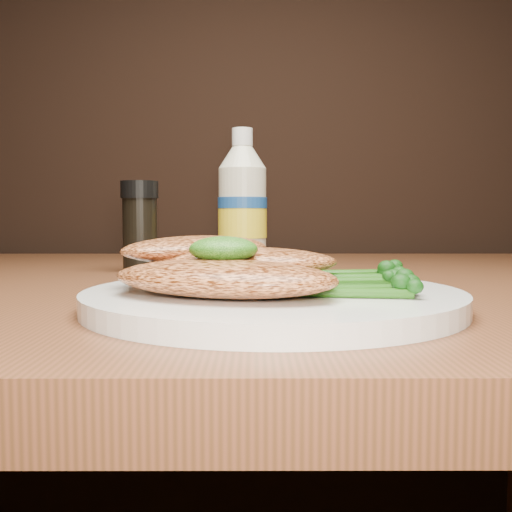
{
  "coord_description": "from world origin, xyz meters",
  "views": [
    {
      "loc": [
        0.08,
        0.4,
        0.82
      ],
      "look_at": [
        0.08,
        0.83,
        0.79
      ],
      "focal_mm": 41.66,
      "sensor_mm": 36.0,
      "label": 1
    }
  ],
  "objects": [
    {
      "name": "plate",
      "position": [
        0.09,
        0.84,
        0.76
      ],
      "size": [
        0.28,
        0.28,
        0.01
      ],
      "primitive_type": "cylinder",
      "color": "white",
      "rests_on": "dining_table"
    },
    {
      "name": "chicken_front",
      "position": [
        0.06,
        0.8,
        0.78
      ],
      "size": [
        0.18,
        0.13,
        0.03
      ],
      "primitive_type": "ellipsoid",
      "rotation": [
        0.0,
        0.0,
        -0.35
      ],
      "color": "#D77944",
      "rests_on": "plate"
    },
    {
      "name": "chicken_mid",
      "position": [
        0.07,
        0.85,
        0.78
      ],
      "size": [
        0.15,
        0.09,
        0.02
      ],
      "primitive_type": "ellipsoid",
      "rotation": [
        0.0,
        0.0,
        -0.12
      ],
      "color": "#D77944",
      "rests_on": "plate"
    },
    {
      "name": "chicken_back",
      "position": [
        0.03,
        0.88,
        0.79
      ],
      "size": [
        0.15,
        0.15,
        0.02
      ],
      "primitive_type": "ellipsoid",
      "rotation": [
        0.0,
        0.0,
        0.78
      ],
      "color": "#D77944",
      "rests_on": "plate"
    },
    {
      "name": "pesto_front",
      "position": [
        0.05,
        0.81,
        0.8
      ],
      "size": [
        0.05,
        0.05,
        0.02
      ],
      "primitive_type": "ellipsoid",
      "rotation": [
        0.0,
        0.0,
        -0.09
      ],
      "color": "#0C3808",
      "rests_on": "chicken_front"
    },
    {
      "name": "broccolini_bundle",
      "position": [
        0.13,
        0.83,
        0.77
      ],
      "size": [
        0.14,
        0.11,
        0.02
      ],
      "primitive_type": null,
      "rotation": [
        0.0,
        0.0,
        0.03
      ],
      "color": "#205312",
      "rests_on": "plate"
    },
    {
      "name": "mayo_bottle",
      "position": [
        0.06,
        1.18,
        0.84
      ],
      "size": [
        0.08,
        0.08,
        0.18
      ],
      "primitive_type": null,
      "rotation": [
        0.0,
        0.0,
        0.32
      ],
      "color": "beige",
      "rests_on": "dining_table"
    },
    {
      "name": "pepper_grinder",
      "position": [
        -0.06,
        1.12,
        0.8
      ],
      "size": [
        0.06,
        0.06,
        0.11
      ],
      "primitive_type": null,
      "rotation": [
        0.0,
        0.0,
        0.4
      ],
      "color": "black",
      "rests_on": "dining_table"
    }
  ]
}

